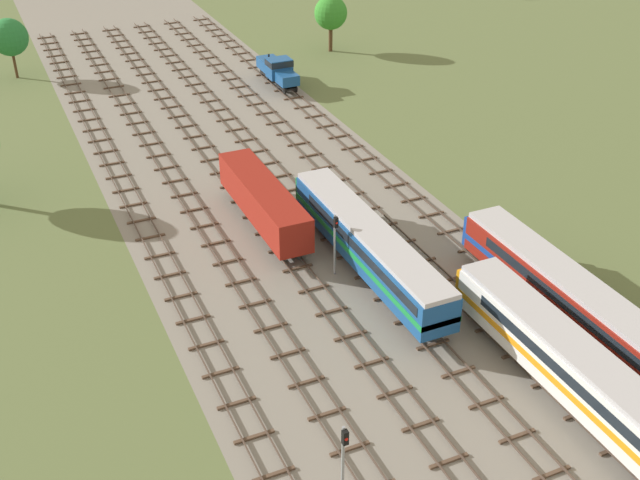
# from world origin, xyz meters

# --- Properties ---
(ground_plane) EXTENTS (480.00, 480.00, 0.00)m
(ground_plane) POSITION_xyz_m (0.00, 56.00, 0.00)
(ground_plane) COLOR #5B6B3D
(ballast_bed) EXTENTS (26.39, 176.00, 0.01)m
(ballast_bed) POSITION_xyz_m (0.00, 56.00, 0.00)
(ballast_bed) COLOR gray
(ballast_bed) RESTS_ON ground
(track_far_left) EXTENTS (2.40, 126.00, 0.29)m
(track_far_left) POSITION_xyz_m (-11.19, 57.00, 0.14)
(track_far_left) COLOR #47382D
(track_far_left) RESTS_ON ground
(track_left) EXTENTS (2.40, 126.00, 0.29)m
(track_left) POSITION_xyz_m (-6.72, 57.00, 0.14)
(track_left) COLOR #47382D
(track_left) RESTS_ON ground
(track_centre_left) EXTENTS (2.40, 126.00, 0.29)m
(track_centre_left) POSITION_xyz_m (-2.24, 57.00, 0.14)
(track_centre_left) COLOR #47382D
(track_centre_left) RESTS_ON ground
(track_centre) EXTENTS (2.40, 126.00, 0.29)m
(track_centre) POSITION_xyz_m (2.24, 57.00, 0.14)
(track_centre) COLOR #47382D
(track_centre) RESTS_ON ground
(track_centre_right) EXTENTS (2.40, 126.00, 0.29)m
(track_centre_right) POSITION_xyz_m (6.72, 57.00, 0.14)
(track_centre_right) COLOR #47382D
(track_centre_right) RESTS_ON ground
(track_right) EXTENTS (2.40, 126.00, 0.29)m
(track_right) POSITION_xyz_m (11.19, 57.00, 0.14)
(track_right) COLOR #47382D
(track_right) RESTS_ON ground
(diesel_railcar_centre_right_nearest) EXTENTS (2.96, 20.50, 3.80)m
(diesel_railcar_centre_right_nearest) POSITION_xyz_m (6.72, 29.58, 2.60)
(diesel_railcar_centre_right_nearest) COLOR white
(diesel_railcar_centre_right_nearest) RESTS_ON ground
(diesel_railcar_right_near) EXTENTS (2.96, 20.50, 3.80)m
(diesel_railcar_right_near) POSITION_xyz_m (11.19, 35.50, 2.60)
(diesel_railcar_right_near) COLOR maroon
(diesel_railcar_right_near) RESTS_ON ground
(diesel_railcar_centre_mid) EXTENTS (2.96, 20.50, 3.80)m
(diesel_railcar_centre_mid) POSITION_xyz_m (2.24, 46.76, 2.60)
(diesel_railcar_centre_mid) COLOR #194C8C
(diesel_railcar_centre_mid) RESTS_ON ground
(freight_boxcar_centre_left_midfar) EXTENTS (2.87, 14.00, 3.60)m
(freight_boxcar_centre_left_midfar) POSITION_xyz_m (-2.23, 56.46, 2.45)
(freight_boxcar_centre_left_midfar) COLOR maroon
(freight_boxcar_centre_left_midfar) RESTS_ON ground
(shunter_loco_right_far) EXTENTS (2.74, 8.46, 3.10)m
(shunter_loco_right_far) POSITION_xyz_m (11.19, 87.19, 2.01)
(shunter_loco_right_far) COLOR #194C8C
(shunter_loco_right_far) RESTS_ON ground
(signal_post_nearest) EXTENTS (0.28, 0.47, 5.84)m
(signal_post_nearest) POSITION_xyz_m (-8.95, 27.78, 3.68)
(signal_post_nearest) COLOR gray
(signal_post_nearest) RESTS_ON ground
(signal_post_mid) EXTENTS (0.28, 0.47, 4.97)m
(signal_post_mid) POSITION_xyz_m (0.00, 47.72, 3.18)
(signal_post_mid) COLOR gray
(signal_post_mid) RESTS_ON ground
(lineside_tree_0) EXTENTS (4.40, 4.40, 7.17)m
(lineside_tree_0) POSITION_xyz_m (-16.67, 102.86, 4.95)
(lineside_tree_0) COLOR #4C331E
(lineside_tree_0) RESTS_ON ground
(lineside_tree_1) EXTENTS (4.30, 4.30, 7.20)m
(lineside_tree_1) POSITION_xyz_m (22.47, 96.83, 5.01)
(lineside_tree_1) COLOR #4C331E
(lineside_tree_1) RESTS_ON ground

